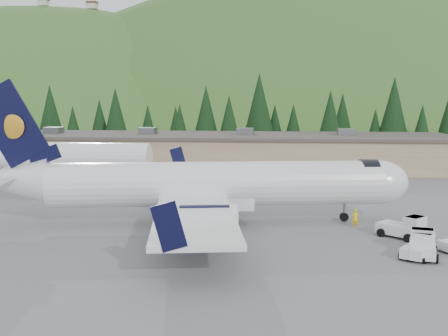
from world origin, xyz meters
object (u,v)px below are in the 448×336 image
Objects in this scene: baggage_tug_d at (419,247)px; ramp_worker at (355,218)px; airliner at (204,186)px; baggage_tug_b at (405,228)px; baggage_tug_c at (422,245)px; terminal_building at (212,151)px; second_airliner at (43,155)px.

ramp_worker reaches higher than baggage_tug_d.
airliner is 16.42m from baggage_tug_b.
terminal_building reaches higher than baggage_tug_c.
ramp_worker is at bearing -31.81° from second_airliner.
ramp_worker is at bearing 52.61° from baggage_tug_d.
baggage_tug_d is at bearing -67.28° from terminal_building.
airliner is at bearing -84.09° from terminal_building.
airliner is at bearing -150.58° from baggage_tug_b.
baggage_tug_b is (39.71, -25.72, -2.51)m from second_airliner.
baggage_tug_c reaches higher than ramp_worker.
terminal_building is at bearing 54.67° from baggage_tug_d.
baggage_tug_c is (0.10, -4.96, -0.04)m from baggage_tug_b.
baggage_tug_c is 1.09× the size of baggage_tug_d.
baggage_tug_d is 2.02× the size of ramp_worker.
ramp_worker is (36.42, -22.59, -2.53)m from second_airliner.
airliner is 32.58m from second_airliner.
terminal_building is at bearing -74.66° from ramp_worker.
terminal_building is 21.98× the size of baggage_tug_d.
baggage_tug_b is 1.14× the size of baggage_tug_d.
ramp_worker is (16.51, -38.59, -1.83)m from terminal_building.
airliner reaches higher than baggage_tug_c.
airliner is 1.33× the size of second_airliner.
ramp_worker is at bearing -11.38° from airliner.
baggage_tug_c is (15.94, -8.50, -2.47)m from airliner.
baggage_tug_d is at bearing 145.09° from baggage_tug_c.
airliner reaches higher than second_airliner.
baggage_tug_c is (39.81, -30.67, -2.55)m from second_airliner.
terminal_building is (-19.90, 46.67, 1.85)m from baggage_tug_c.
terminal_building is at bearing 35.69° from baggage_tug_c.
baggage_tug_c is at bearing -15.57° from baggage_tug_d.
second_airliner reaches higher than baggage_tug_b.
baggage_tug_b is at bearing 128.59° from ramp_worker.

